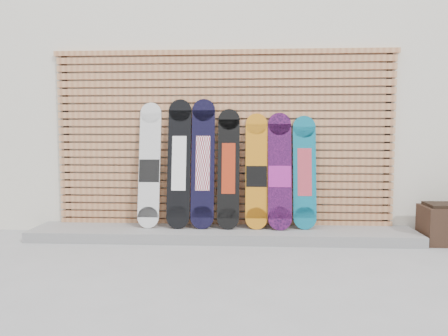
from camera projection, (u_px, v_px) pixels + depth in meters
The scene contains 11 objects.
ground at pixel (232, 254), 4.58m from camera, with size 80.00×80.00×0.00m, color #939396.
building at pixel (267, 103), 7.89m from camera, with size 12.00×5.00×3.60m, color silver.
concrete_step at pixel (222, 234), 5.26m from camera, with size 4.60×0.70×0.12m, color gray.
slat_wall at pixel (223, 138), 5.46m from camera, with size 4.26×0.08×2.29m.
snowboard_0 at pixel (150, 165), 5.36m from camera, with size 0.26×0.30×1.53m.
snowboard_1 at pixel (179, 163), 5.33m from camera, with size 0.28×0.32×1.57m.
snowboard_2 at pixel (203, 163), 5.31m from camera, with size 0.28×0.32×1.57m.
snowboard_3 at pixel (229, 168), 5.30m from camera, with size 0.26×0.32×1.45m.
snowboard_4 at pixel (256, 172), 5.29m from camera, with size 0.27×0.30×1.39m.
snowboard_5 at pixel (280, 171), 5.26m from camera, with size 0.28×0.34×1.40m.
snowboard_6 at pixel (305, 172), 5.28m from camera, with size 0.27×0.27×1.36m.
Camera 1 is at (0.16, -4.49, 1.28)m, focal length 35.00 mm.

